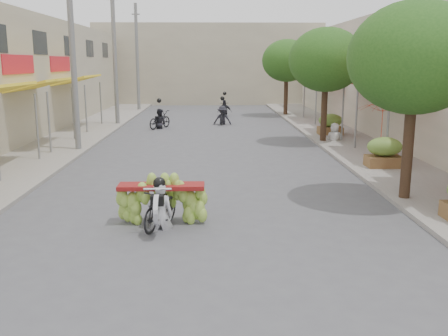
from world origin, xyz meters
TOP-DOWN VIEW (x-y plane):
  - ground at (0.00, 0.00)m, footprint 120.00×120.00m
  - sidewalk_left at (-7.00, 15.00)m, footprint 4.00×60.00m
  - sidewalk_right at (7.00, 15.00)m, footprint 4.00×60.00m
  - far_building at (0.00, 38.00)m, footprint 20.00×6.00m
  - utility_pole_mid at (-5.40, 12.00)m, footprint 0.60×0.24m
  - utility_pole_far at (-5.40, 21.00)m, footprint 0.60×0.24m
  - utility_pole_back at (-5.40, 30.00)m, footprint 0.60×0.24m
  - street_tree_near at (5.40, 4.00)m, footprint 3.40×3.40m
  - street_tree_mid at (5.40, 14.00)m, footprint 3.40×3.40m
  - street_tree_far at (5.40, 26.00)m, footprint 3.40×3.40m
  - produce_crate_mid at (6.20, 8.00)m, footprint 1.20×0.88m
  - produce_crate_far at (6.20, 16.00)m, footprint 1.20×0.88m
  - banana_motorbike at (-0.95, 2.13)m, footprint 2.20×1.81m
  - market_umbrella at (6.12, 8.16)m, footprint 1.78×1.78m
  - pedestrian at (5.99, 14.22)m, footprint 0.82×0.53m
  - bg_motorbike_a at (-2.73, 19.41)m, footprint 1.45×1.88m
  - bg_motorbike_b at (0.87, 21.10)m, footprint 1.10×1.67m
  - bg_motorbike_c at (1.13, 25.96)m, footprint 0.98×1.60m

SIDE VIEW (x-z plane):
  - ground at x=0.00m, z-range 0.00..0.00m
  - sidewalk_left at x=-7.00m, z-range 0.00..0.12m
  - sidewalk_right at x=7.00m, z-range 0.00..0.12m
  - banana_motorbike at x=-0.95m, z-range -0.32..1.67m
  - produce_crate_mid at x=6.20m, z-range 0.13..1.29m
  - produce_crate_far at x=6.20m, z-range 0.13..1.29m
  - bg_motorbike_a at x=-2.73m, z-range -0.25..1.70m
  - bg_motorbike_c at x=1.13m, z-range -0.17..1.78m
  - bg_motorbike_b at x=0.87m, z-range -0.12..1.83m
  - pedestrian at x=5.99m, z-range 0.12..1.71m
  - market_umbrella at x=6.12m, z-range 1.60..3.18m
  - far_building at x=0.00m, z-range 0.00..7.00m
  - street_tree_near at x=5.40m, z-range 1.16..6.41m
  - street_tree_mid at x=5.40m, z-range 1.16..6.41m
  - street_tree_far at x=5.40m, z-range 1.16..6.41m
  - utility_pole_mid at x=-5.40m, z-range 0.03..8.03m
  - utility_pole_far at x=-5.40m, z-range 0.03..8.03m
  - utility_pole_back at x=-5.40m, z-range 0.03..8.03m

